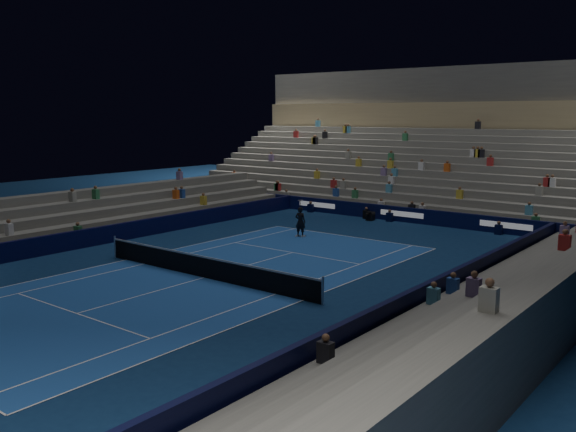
# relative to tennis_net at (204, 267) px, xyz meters

# --- Properties ---
(ground) EXTENTS (90.00, 90.00, 0.00)m
(ground) POSITION_rel_tennis_net_xyz_m (0.00, 0.00, -0.50)
(ground) COLOR #0C254C
(ground) RESTS_ON ground
(court_surface) EXTENTS (10.97, 23.77, 0.01)m
(court_surface) POSITION_rel_tennis_net_xyz_m (0.00, 0.00, -0.50)
(court_surface) COLOR #1C4A9B
(court_surface) RESTS_ON ground
(sponsor_barrier_far) EXTENTS (44.00, 0.25, 1.00)m
(sponsor_barrier_far) POSITION_rel_tennis_net_xyz_m (0.00, 18.50, -0.00)
(sponsor_barrier_far) COLOR #080C33
(sponsor_barrier_far) RESTS_ON ground
(sponsor_barrier_east) EXTENTS (0.25, 37.00, 1.00)m
(sponsor_barrier_east) POSITION_rel_tennis_net_xyz_m (9.70, 0.00, -0.00)
(sponsor_barrier_east) COLOR black
(sponsor_barrier_east) RESTS_ON ground
(sponsor_barrier_west) EXTENTS (0.25, 37.00, 1.00)m
(sponsor_barrier_west) POSITION_rel_tennis_net_xyz_m (-9.70, 0.00, -0.00)
(sponsor_barrier_west) COLOR #080933
(sponsor_barrier_west) RESTS_ON ground
(grandstand_main) EXTENTS (44.00, 15.20, 11.20)m
(grandstand_main) POSITION_rel_tennis_net_xyz_m (0.00, 27.90, 2.87)
(grandstand_main) COLOR slate
(grandstand_main) RESTS_ON ground
(grandstand_east) EXTENTS (5.00, 37.00, 2.50)m
(grandstand_east) POSITION_rel_tennis_net_xyz_m (13.17, 0.00, 0.41)
(grandstand_east) COLOR #5E5E5A
(grandstand_east) RESTS_ON ground
(grandstand_west) EXTENTS (5.00, 37.00, 2.50)m
(grandstand_west) POSITION_rel_tennis_net_xyz_m (-13.17, 0.00, 0.41)
(grandstand_west) COLOR slate
(grandstand_west) RESTS_ON ground
(tennis_net) EXTENTS (12.90, 0.10, 1.10)m
(tennis_net) POSITION_rel_tennis_net_xyz_m (0.00, 0.00, 0.00)
(tennis_net) COLOR #B2B2B7
(tennis_net) RESTS_ON ground
(tennis_player) EXTENTS (0.73, 0.55, 1.80)m
(tennis_player) POSITION_rel_tennis_net_xyz_m (-2.26, 10.05, 0.40)
(tennis_player) COLOR black
(tennis_player) RESTS_ON ground
(broadcast_camera) EXTENTS (0.47, 0.91, 0.60)m
(broadcast_camera) POSITION_rel_tennis_net_xyz_m (-1.96, 17.56, -0.20)
(broadcast_camera) COLOR black
(broadcast_camera) RESTS_ON ground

